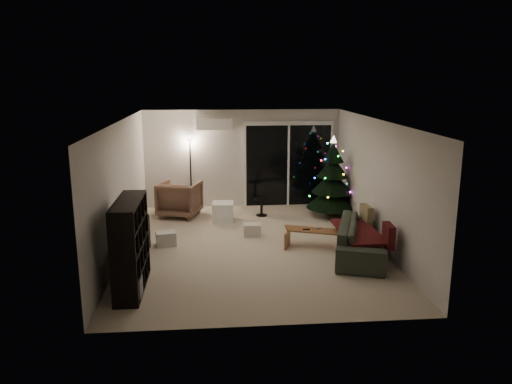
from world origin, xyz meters
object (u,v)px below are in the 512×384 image
media_cabinet (135,239)px  coffee_table (314,238)px  christmas_tree (332,177)px  sofa (363,239)px  armchair (180,199)px  bookshelf (119,246)px

media_cabinet → coffee_table: (3.47, 0.24, -0.16)m
christmas_tree → sofa: bearing=-90.8°
armchair → sofa: size_ratio=0.42×
armchair → christmas_tree: (3.66, -0.34, 0.56)m
christmas_tree → bookshelf: bearing=-138.1°
media_cabinet → christmas_tree: bearing=31.4°
sofa → christmas_tree: christmas_tree is taller
sofa → coffee_table: 1.01m
coffee_table → bookshelf: bearing=-132.7°
bookshelf → armchair: size_ratio=1.56×
coffee_table → christmas_tree: christmas_tree is taller
armchair → coffee_table: bearing=154.6°
media_cabinet → armchair: armchair is taller
bookshelf → armchair: (0.68, 4.23, -0.30)m
bookshelf → media_cabinet: (0.00, 1.51, -0.40)m
bookshelf → sofa: size_ratio=0.66×
coffee_table → christmas_tree: (0.87, 2.14, 0.81)m
armchair → coffee_table: (2.79, -2.48, -0.25)m
coffee_table → armchair: bearing=159.0°
media_cabinet → armchair: (0.68, 2.72, 0.09)m
bookshelf → coffee_table: bookshelf is taller
coffee_table → christmas_tree: 2.44m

